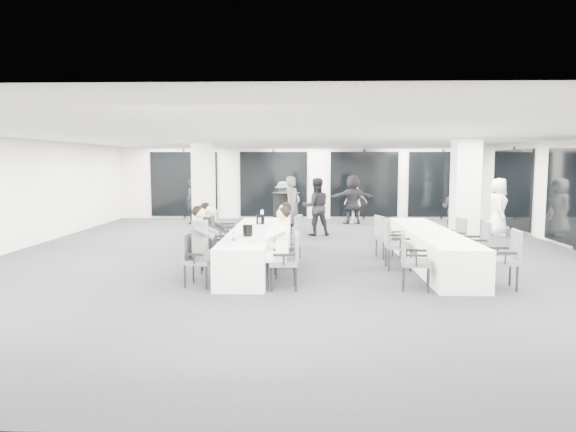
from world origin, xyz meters
The scene contains 43 objects.
room centered at (0.89, 1.11, 1.39)m, with size 14.04×16.04×2.84m.
column_left centered at (-2.80, 3.20, 1.40)m, with size 0.60×0.60×2.80m, color silver.
column_right centered at (4.20, 1.00, 1.40)m, with size 0.60×0.60×2.80m, color silver.
banquet_table_main centered at (-0.93, -1.07, 0.38)m, with size 0.90×5.00×0.75m, color silver.
banquet_table_side centered at (2.87, -1.06, 0.38)m, with size 0.90×5.00×0.75m, color silver.
cocktail_table centered at (-0.40, 4.30, 0.63)m, with size 0.90×0.90×1.24m.
chair_main_left_near centered at (-1.76, -3.00, 0.54)m, with size 0.55×0.58×0.94m.
chair_main_left_second centered at (-1.76, -2.28, 0.54)m, with size 0.56×0.59×0.95m.
chair_main_left_mid centered at (-1.77, -1.50, 0.56)m, with size 0.50×0.56×0.99m.
chair_main_left_fourth centered at (-1.77, -0.37, 0.59)m, with size 0.53×0.59×1.03m.
chair_main_left_far centered at (-1.77, 0.38, 0.59)m, with size 0.61×0.65×1.04m.
chair_main_right_near centered at (-0.09, -3.17, 0.56)m, with size 0.53×0.58×0.99m.
chair_main_right_second centered at (-0.10, -2.20, 0.51)m, with size 0.50×0.55×0.90m.
chair_main_right_mid centered at (-0.11, -1.35, 0.51)m, with size 0.55×0.57×0.89m.
chair_main_right_fourth centered at (-0.09, -0.55, 0.58)m, with size 0.62×0.65×1.02m.
chair_main_right_far centered at (-0.10, 0.51, 0.50)m, with size 0.47×0.52×0.87m.
chair_side_left_near centered at (2.03, -3.11, 0.56)m, with size 0.59×0.62×0.98m.
chair_side_left_mid centered at (2.03, -1.42, 0.59)m, with size 0.53×0.59×1.03m.
chair_side_left_far centered at (2.04, -0.22, 0.56)m, with size 0.60×0.63×0.98m.
chair_side_right_near centered at (3.71, -3.01, 0.59)m, with size 0.57×0.62×1.03m.
chair_side_right_mid centered at (3.71, -1.56, 0.58)m, with size 0.55×0.60×1.02m.
chair_side_right_far centered at (3.70, -0.05, 0.52)m, with size 0.55×0.58×0.91m.
seated_guest_a centered at (-1.60, -3.01, 0.81)m, with size 0.50×0.38×1.44m.
seated_guest_b centered at (-1.60, -2.30, 0.81)m, with size 0.50×0.38×1.44m.
seated_guest_c centered at (-0.26, -3.17, 0.81)m, with size 0.50×0.38×1.44m.
seated_guest_d centered at (-0.26, -2.21, 0.81)m, with size 0.50×0.38×1.44m.
standing_guest_a centered at (-0.17, 3.67, 1.00)m, with size 0.73×0.59×2.01m, color #55585C.
standing_guest_b centered at (0.54, 3.41, 0.98)m, with size 0.95×0.58×1.96m, color black.
standing_guest_c centered at (-0.54, 5.79, 0.87)m, with size 1.12×0.57×1.74m, color #55585C.
standing_guest_d centered at (2.04, 6.47, 0.85)m, with size 1.00×0.56×1.70m, color white.
standing_guest_e centered at (6.01, 3.58, 0.98)m, with size 0.94×0.58×1.96m, color white.
standing_guest_f centered at (1.92, 6.39, 1.00)m, with size 1.83×0.70×1.99m, color black.
standing_guest_g centered at (-3.79, 6.07, 0.91)m, with size 0.66×0.54×1.82m, color black.
standing_guest_h centered at (4.84, 4.11, 0.86)m, with size 0.83×0.51×1.73m, color black.
ice_bucket_near centered at (-0.93, -1.97, 0.86)m, with size 0.19×0.19×0.22m, color black.
ice_bucket_far centered at (-0.85, -0.02, 0.86)m, with size 0.20×0.20×0.22m, color black.
water_bottle_a centered at (-1.08, -2.93, 0.85)m, with size 0.06×0.06×0.20m, color silver.
water_bottle_b centered at (-0.83, -0.45, 0.85)m, with size 0.06×0.06×0.20m, color silver.
water_bottle_c centered at (-0.89, 1.02, 0.87)m, with size 0.08×0.08×0.24m, color silver.
plate_a centered at (-1.11, -2.36, 0.76)m, with size 0.18×0.18×0.03m.
plate_b centered at (-0.74, -2.63, 0.76)m, with size 0.18×0.18×0.03m.
plate_c centered at (-0.95, -1.48, 0.76)m, with size 0.22×0.22×0.03m.
wine_glass centered at (-0.71, -3.01, 0.88)m, with size 0.07×0.07×0.18m.
Camera 1 is at (0.17, -11.92, 2.20)m, focal length 32.00 mm.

